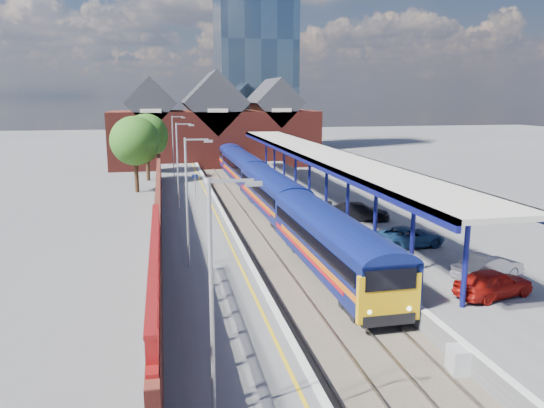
{
  "coord_description": "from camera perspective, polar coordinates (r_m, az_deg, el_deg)",
  "views": [
    {
      "loc": [
        -7.65,
        -21.81,
        10.09
      ],
      "look_at": [
        -0.2,
        14.26,
        2.6
      ],
      "focal_mm": 35.0,
      "sensor_mm": 36.0,
      "label": 1
    }
  ],
  "objects": [
    {
      "name": "lamp_post_a",
      "position": [
        14.78,
        -6.02,
        -8.77
      ],
      "size": [
        1.48,
        0.18,
        7.0
      ],
      "color": "#A5A8AA",
      "rests_on": "left_platform"
    },
    {
      "name": "train",
      "position": [
        53.87,
        -1.78,
        2.99
      ],
      "size": [
        3.04,
        65.94,
        3.45
      ],
      "color": "navy",
      "rests_on": "ground"
    },
    {
      "name": "left_platform",
      "position": [
        42.95,
        -8.51,
        -1.54
      ],
      "size": [
        5.0,
        76.0,
        1.0
      ],
      "primitive_type": "cube",
      "color": "#565659",
      "rests_on": "ground"
    },
    {
      "name": "right_platform",
      "position": [
        45.01,
        6.26,
        -0.87
      ],
      "size": [
        6.0,
        76.0,
        1.0
      ],
      "primitive_type": "cube",
      "color": "#565659",
      "rests_on": "ground"
    },
    {
      "name": "ground",
      "position": [
        53.33,
        -3.22,
        0.57
      ],
      "size": [
        240.0,
        240.0,
        0.0
      ],
      "primitive_type": "plane",
      "color": "#5B5B5E",
      "rests_on": "ground"
    },
    {
      "name": "platform_sign",
      "position": [
        46.48,
        -8.26,
        2.22
      ],
      "size": [
        0.55,
        0.08,
        2.5
      ],
      "color": "#A5A8AA",
      "rests_on": "left_platform"
    },
    {
      "name": "coping_left",
      "position": [
        43.02,
        -5.41,
        -0.72
      ],
      "size": [
        0.3,
        76.0,
        0.05
      ],
      "primitive_type": "cube",
      "color": "silver",
      "rests_on": "left_platform"
    },
    {
      "name": "lamp_post_c",
      "position": [
        44.12,
        -9.96,
        4.69
      ],
      "size": [
        1.48,
        0.18,
        7.0
      ],
      "color": "#A5A8AA",
      "rests_on": "left_platform"
    },
    {
      "name": "brick_wall",
      "position": [
        36.16,
        -12.12,
        -0.96
      ],
      "size": [
        0.35,
        50.0,
        3.86
      ],
      "color": "maroon",
      "rests_on": "left_platform"
    },
    {
      "name": "station_building",
      "position": [
        80.31,
        -6.25,
        8.12
      ],
      "size": [
        30.0,
        12.12,
        13.78
      ],
      "color": "maroon",
      "rests_on": "ground"
    },
    {
      "name": "ballast_bed",
      "position": [
        43.68,
        -1.27,
        -1.82
      ],
      "size": [
        6.0,
        76.0,
        0.06
      ],
      "primitive_type": "cube",
      "color": "#473D33",
      "rests_on": "ground"
    },
    {
      "name": "lamp_post_d",
      "position": [
        60.04,
        -10.47,
        6.44
      ],
      "size": [
        1.48,
        0.18,
        7.0
      ],
      "color": "#A5A8AA",
      "rests_on": "left_platform"
    },
    {
      "name": "tree_far",
      "position": [
        65.91,
        -13.22,
        7.08
      ],
      "size": [
        5.2,
        5.2,
        8.1
      ],
      "color": "#382314",
      "rests_on": "ground"
    },
    {
      "name": "parked_car_blue",
      "position": [
        33.75,
        14.54,
        -3.42
      ],
      "size": [
        4.68,
        2.59,
        1.24
      ],
      "primitive_type": "imported",
      "rotation": [
        0.0,
        0.0,
        1.69
      ],
      "color": "navy",
      "rests_on": "right_platform"
    },
    {
      "name": "lamp_post_b",
      "position": [
        28.3,
        -8.87,
        0.98
      ],
      "size": [
        1.48,
        0.18,
        7.0
      ],
      "color": "#A5A8AA",
      "rests_on": "left_platform"
    },
    {
      "name": "canopy",
      "position": [
        45.94,
        5.03,
        5.41
      ],
      "size": [
        4.5,
        52.0,
        4.48
      ],
      "color": "navy",
      "rests_on": "right_platform"
    },
    {
      "name": "yellow_line",
      "position": [
        42.96,
        -6.2,
        -0.78
      ],
      "size": [
        0.14,
        76.0,
        0.01
      ],
      "primitive_type": "cube",
      "color": "yellow",
      "rests_on": "left_platform"
    },
    {
      "name": "rails",
      "position": [
        43.66,
        -1.27,
        -1.71
      ],
      "size": [
        4.51,
        76.0,
        0.14
      ],
      "color": "slate",
      "rests_on": "ground"
    },
    {
      "name": "parked_car_dark",
      "position": [
        40.13,
        9.3,
        -0.77
      ],
      "size": [
        4.93,
        3.0,
        1.34
      ],
      "primitive_type": "imported",
      "rotation": [
        0.0,
        0.0,
        1.31
      ],
      "color": "black",
      "rests_on": "right_platform"
    },
    {
      "name": "tree_near",
      "position": [
        57.97,
        -14.4,
        6.45
      ],
      "size": [
        5.2,
        5.2,
        8.1
      ],
      "color": "#382314",
      "rests_on": "ground"
    },
    {
      "name": "parked_car_red",
      "position": [
        26.69,
        22.73,
        -7.84
      ],
      "size": [
        4.15,
        2.44,
        1.33
      ],
      "primitive_type": "imported",
      "rotation": [
        0.0,
        0.0,
        1.81
      ],
      "color": "#9E130D",
      "rests_on": "right_platform"
    },
    {
      "name": "coping_right",
      "position": [
        44.12,
        2.75,
        -0.37
      ],
      "size": [
        0.3,
        76.0,
        0.05
      ],
      "primitive_type": "cube",
      "color": "silver",
      "rests_on": "right_platform"
    },
    {
      "name": "glass_tower",
      "position": [
        103.82,
        -1.92,
        17.09
      ],
      "size": [
        14.2,
        14.2,
        40.3
      ],
      "color": "#455F77",
      "rests_on": "ground"
    },
    {
      "name": "relay_cabinet",
      "position": [
        21.61,
        19.46,
        -15.56
      ],
      "size": [
        0.82,
        0.99,
        1.0
      ],
      "primitive_type": "cube",
      "rotation": [
        0.0,
        0.0,
        -0.14
      ],
      "color": "#AAACAF",
      "rests_on": "ground"
    },
    {
      "name": "parked_car_silver",
      "position": [
        28.99,
        22.22,
        -6.31
      ],
      "size": [
        4.2,
        2.57,
        1.31
      ],
      "primitive_type": "imported",
      "rotation": [
        0.0,
        0.0,
        1.9
      ],
      "color": "#B5B4B9",
      "rests_on": "right_platform"
    }
  ]
}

